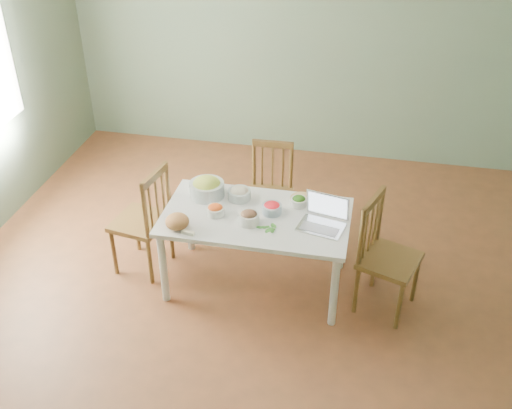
% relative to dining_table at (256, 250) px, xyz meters
% --- Properties ---
extents(floor, '(5.00, 5.00, 0.00)m').
position_rel_dining_table_xyz_m(floor, '(-0.05, -0.07, -0.34)').
color(floor, brown).
rests_on(floor, ground).
extents(wall_back, '(5.00, 0.00, 2.70)m').
position_rel_dining_table_xyz_m(wall_back, '(-0.05, 2.43, 1.01)').
color(wall_back, slate).
rests_on(wall_back, ground).
extents(dining_table, '(1.46, 0.82, 0.69)m').
position_rel_dining_table_xyz_m(dining_table, '(0.00, 0.00, 0.00)').
color(dining_table, white).
rests_on(dining_table, floor).
extents(chair_far, '(0.41, 0.39, 0.90)m').
position_rel_dining_table_xyz_m(chair_far, '(-0.02, 0.69, 0.11)').
color(chair_far, '#563611').
rests_on(chair_far, floor).
extents(chair_left, '(0.48, 0.49, 0.97)m').
position_rel_dining_table_xyz_m(chair_left, '(-1.00, 0.03, 0.14)').
color(chair_left, '#563611').
rests_on(chair_left, floor).
extents(chair_right, '(0.53, 0.54, 0.97)m').
position_rel_dining_table_xyz_m(chair_right, '(1.06, -0.07, 0.14)').
color(chair_right, '#563611').
rests_on(chair_right, floor).
extents(bread_boule, '(0.22, 0.22, 0.12)m').
position_rel_dining_table_xyz_m(bread_boule, '(-0.55, -0.29, 0.40)').
color(bread_boule, '#CD8745').
rests_on(bread_boule, dining_table).
extents(butter_stick, '(0.10, 0.04, 0.03)m').
position_rel_dining_table_xyz_m(butter_stick, '(-0.44, -0.35, 0.36)').
color(butter_stick, white).
rests_on(butter_stick, dining_table).
extents(bowl_squash, '(0.34, 0.34, 0.17)m').
position_rel_dining_table_xyz_m(bowl_squash, '(-0.45, 0.20, 0.43)').
color(bowl_squash, '#DCD646').
rests_on(bowl_squash, dining_table).
extents(bowl_carrot, '(0.20, 0.20, 0.08)m').
position_rel_dining_table_xyz_m(bowl_carrot, '(-0.31, -0.05, 0.38)').
color(bowl_carrot, '#DE510F').
rests_on(bowl_carrot, dining_table).
extents(bowl_onion, '(0.20, 0.20, 0.10)m').
position_rel_dining_table_xyz_m(bowl_onion, '(-0.18, 0.21, 0.39)').
color(bowl_onion, beige).
rests_on(bowl_onion, dining_table).
extents(bowl_mushroom, '(0.17, 0.17, 0.11)m').
position_rel_dining_table_xyz_m(bowl_mushroom, '(-0.03, -0.12, 0.40)').
color(bowl_mushroom, '#48321E').
rests_on(bowl_mushroom, dining_table).
extents(bowl_redpep, '(0.18, 0.18, 0.09)m').
position_rel_dining_table_xyz_m(bowl_redpep, '(0.11, 0.06, 0.39)').
color(bowl_redpep, red).
rests_on(bowl_redpep, dining_table).
extents(bowl_broccoli, '(0.16, 0.16, 0.08)m').
position_rel_dining_table_xyz_m(bowl_broccoli, '(0.31, 0.21, 0.38)').
color(bowl_broccoli, '#184614').
rests_on(bowl_broccoli, dining_table).
extents(flatbread, '(0.24, 0.24, 0.02)m').
position_rel_dining_table_xyz_m(flatbread, '(0.32, 0.30, 0.35)').
color(flatbread, '#E8BF7E').
rests_on(flatbread, dining_table).
extents(basil_bunch, '(0.18, 0.18, 0.02)m').
position_rel_dining_table_xyz_m(basil_bunch, '(0.11, -0.15, 0.35)').
color(basil_bunch, '#2D762B').
rests_on(basil_bunch, dining_table).
extents(laptop, '(0.39, 0.34, 0.24)m').
position_rel_dining_table_xyz_m(laptop, '(0.52, -0.07, 0.46)').
color(laptop, silver).
rests_on(laptop, dining_table).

